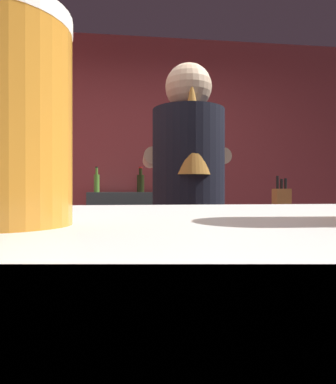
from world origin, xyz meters
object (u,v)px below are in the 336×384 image
bottle_hot_sauce (141,182)px  bartender (189,215)px  bottle_olive_oil (97,182)px  bottle_vinegar (159,184)px  knife_block (282,203)px  pint_glass_far (4,120)px  bottle_soy (162,183)px  mixing_bowl (129,218)px  chefs_knife (222,221)px

bottle_hot_sauce → bartender: bearing=-84.6°
bottle_olive_oil → bottle_vinegar: size_ratio=1.22×
bottle_olive_oil → bottle_hot_sauce: (0.43, -0.01, -0.00)m
bottle_olive_oil → bottle_vinegar: 0.61m
knife_block → bottle_vinegar: (-0.69, 1.22, 0.14)m
bartender → knife_block: bartender is taller
knife_block → bottle_hot_sauce: bearing=126.1°
bottle_olive_oil → bottle_vinegar: bottle_olive_oil is taller
knife_block → pint_glass_far: 2.14m
pint_glass_far → bottle_soy: (0.40, 2.91, 0.03)m
mixing_bowl → bottle_olive_oil: 1.41m
knife_block → bottle_soy: size_ratio=1.22×
chefs_knife → bottle_soy: (-0.24, 1.19, 0.26)m
knife_block → bottle_vinegar: size_ratio=1.40×
chefs_knife → bottle_olive_oil: (-0.87, 1.34, 0.27)m
bartender → pint_glass_far: bearing=166.1°
chefs_knife → pint_glass_far: size_ratio=1.80×
knife_block → bottle_soy: 1.27m
pint_glass_far → bartender: bearing=74.7°
bottle_vinegar → bottle_hot_sauce: bearing=-175.6°
chefs_knife → pint_glass_far: 1.85m
mixing_bowl → bottle_vinegar: bottle_vinegar is taller
pint_glass_far → bottle_hot_sauce: bottle_hot_sauce is taller
chefs_knife → bottle_vinegar: bottle_vinegar is taller
bottle_soy → bottle_hot_sauce: 0.24m
chefs_knife → bottle_hot_sauce: 1.43m
chefs_knife → bottle_olive_oil: 1.62m
bartender → chefs_knife: 0.50m
mixing_bowl → pint_glass_far: bearing=-92.7°
bottle_soy → bottle_vinegar: bearing=94.6°
bottle_olive_oil → bottle_vinegar: (0.61, 0.01, -0.02)m
chefs_knife → bottle_hot_sauce: (-0.44, 1.33, 0.26)m
bottle_olive_oil → bottle_hot_sauce: same height
bottle_vinegar → bottle_soy: bearing=-85.4°
chefs_knife → bottle_vinegar: size_ratio=1.18×
bartender → bottle_vinegar: size_ratio=8.35×
pint_glass_far → knife_block: bearing=59.7°
mixing_bowl → bottle_hot_sauce: bottle_hot_sauce is taller
pint_glass_far → chefs_knife: bearing=69.6°
mixing_bowl → chefs_knife: 0.56m
knife_block → bottle_hot_sauce: size_ratio=1.14×
pint_glass_far → bottle_soy: 2.94m
knife_block → mixing_bowl: bearing=-172.1°
bottle_hot_sauce → mixing_bowl: bearing=-95.0°
chefs_knife → bottle_vinegar: 1.39m
bottle_vinegar → bottle_hot_sauce: (-0.19, -0.01, 0.02)m
pint_glass_far → bottle_vinegar: (0.38, 3.07, 0.02)m
knife_block → chefs_knife: knife_block is taller
bartender → bottle_hot_sauce: 1.76m
pint_glass_far → bottle_vinegar: bottle_vinegar is taller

